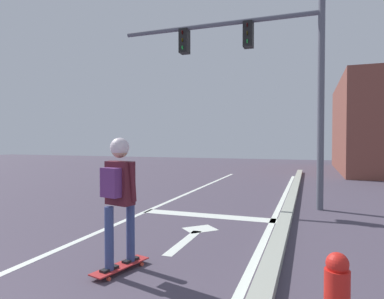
{
  "coord_description": "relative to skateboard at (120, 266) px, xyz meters",
  "views": [
    {
      "loc": [
        3.47,
        -0.06,
        1.66
      ],
      "look_at": [
        0.91,
        7.17,
        1.45
      ],
      "focal_mm": 31.12,
      "sensor_mm": 36.0,
      "label": 1
    }
  ],
  "objects": [
    {
      "name": "stop_bar",
      "position": [
        0.18,
        3.35,
        -0.06
      ],
      "size": [
        3.04,
        0.4,
        0.01
      ],
      "primitive_type": "cube",
      "color": "silver",
      "rests_on": "ground"
    },
    {
      "name": "lane_arrow_head",
      "position": [
        0.33,
        2.24,
        -0.06
      ],
      "size": [
        0.71,
        0.71,
        0.01
      ],
      "primitive_type": "cube",
      "rotation": [
        0.0,
        0.0,
        0.79
      ],
      "color": "silver",
      "rests_on": "ground"
    },
    {
      "name": "lane_arrow_stem",
      "position": [
        0.33,
        1.39,
        -0.06
      ],
      "size": [
        0.16,
        1.4,
        0.01
      ],
      "primitive_type": "cube",
      "color": "silver",
      "rests_on": "ground"
    },
    {
      "name": "fire_hydrant",
      "position": [
        2.47,
        -0.74,
        0.31
      ],
      "size": [
        0.2,
        0.3,
        0.76
      ],
      "color": "red",
      "rests_on": "ground"
    },
    {
      "name": "lane_line_center",
      "position": [
        -1.34,
        2.43,
        -0.06
      ],
      "size": [
        0.12,
        20.0,
        0.01
      ],
      "primitive_type": "cube",
      "color": "silver",
      "rests_on": "ground"
    },
    {
      "name": "curb_strip",
      "position": [
        1.8,
        2.43,
        0.01
      ],
      "size": [
        0.24,
        24.0,
        0.14
      ],
      "primitive_type": "cube",
      "color": "#9CA093",
      "rests_on": "ground"
    },
    {
      "name": "skater",
      "position": [
        -0.0,
        -0.02,
        1.03
      ],
      "size": [
        0.44,
        0.61,
        1.62
      ],
      "color": "navy",
      "rests_on": "skateboard"
    },
    {
      "name": "lane_line_curbside",
      "position": [
        1.55,
        2.43,
        -0.06
      ],
      "size": [
        0.12,
        20.0,
        0.01
      ],
      "primitive_type": "cube",
      "color": "silver",
      "rests_on": "ground"
    },
    {
      "name": "traffic_signal_mast",
      "position": [
        1.05,
        4.85,
        3.56
      ],
      "size": [
        5.27,
        0.34,
        5.03
      ],
      "color": "#565966",
      "rests_on": "ground"
    },
    {
      "name": "skateboard",
      "position": [
        0.0,
        0.0,
        0.0
      ],
      "size": [
        0.42,
        0.86,
        0.07
      ],
      "color": "#B02728",
      "rests_on": "ground"
    }
  ]
}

